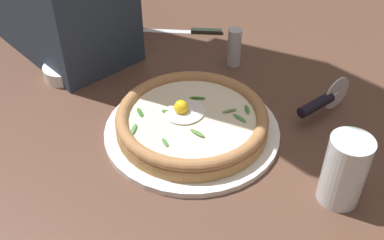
# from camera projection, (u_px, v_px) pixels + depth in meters

# --- Properties ---
(ground_plane) EXTENTS (2.40, 2.40, 0.03)m
(ground_plane) POSITION_uv_depth(u_px,v_px,m) (181.00, 154.00, 0.86)
(ground_plane) COLOR brown
(ground_plane) RESTS_ON ground
(pizza_plate) EXTENTS (0.34, 0.34, 0.01)m
(pizza_plate) POSITION_uv_depth(u_px,v_px,m) (192.00, 130.00, 0.88)
(pizza_plate) COLOR white
(pizza_plate) RESTS_ON ground
(pizza) EXTENTS (0.29, 0.29, 0.06)m
(pizza) POSITION_uv_depth(u_px,v_px,m) (192.00, 119.00, 0.86)
(pizza) COLOR #AD7D46
(pizza) RESTS_ON pizza_plate
(side_bowl) EXTENTS (0.09, 0.09, 0.03)m
(side_bowl) POSITION_uv_depth(u_px,v_px,m) (64.00, 71.00, 1.02)
(side_bowl) COLOR white
(side_bowl) RESTS_ON ground
(pizza_cutter) EXTENTS (0.14, 0.04, 0.07)m
(pizza_cutter) POSITION_uv_depth(u_px,v_px,m) (322.00, 101.00, 0.90)
(pizza_cutter) COLOR silver
(pizza_cutter) RESTS_ON ground
(table_knife) EXTENTS (0.14, 0.19, 0.01)m
(table_knife) POSITION_uv_depth(u_px,v_px,m) (192.00, 31.00, 1.19)
(table_knife) COLOR silver
(table_knife) RESTS_ON ground
(drinking_glass) EXTENTS (0.07, 0.07, 0.13)m
(drinking_glass) POSITION_uv_depth(u_px,v_px,m) (343.00, 175.00, 0.72)
(drinking_glass) COLOR silver
(drinking_glass) RESTS_ON ground
(pepper_shaker) EXTENTS (0.03, 0.03, 0.09)m
(pepper_shaker) POSITION_uv_depth(u_px,v_px,m) (234.00, 47.00, 1.05)
(pepper_shaker) COLOR silver
(pepper_shaker) RESTS_ON ground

